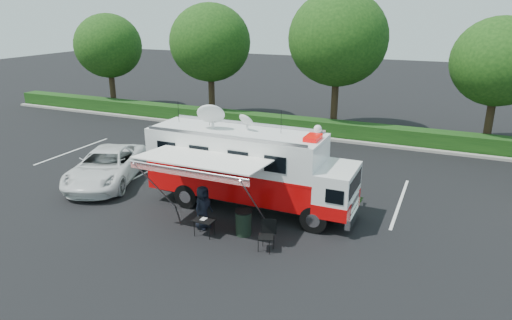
{
  "coord_description": "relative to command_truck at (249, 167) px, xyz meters",
  "views": [
    {
      "loc": [
        7.06,
        -15.5,
        7.75
      ],
      "look_at": [
        0.0,
        0.5,
        1.9
      ],
      "focal_mm": 32.0,
      "sensor_mm": 36.0,
      "label": 1
    }
  ],
  "objects": [
    {
      "name": "command_truck",
      "position": [
        0.0,
        0.0,
        0.0
      ],
      "size": [
        8.45,
        2.33,
        4.06
      ],
      "color": "black",
      "rests_on": "ground_plane"
    },
    {
      "name": "ground_plane",
      "position": [
        0.07,
        0.0,
        -1.74
      ],
      "size": [
        120.0,
        120.0,
        0.0
      ],
      "primitive_type": "plane",
      "color": "black",
      "rests_on": "ground"
    },
    {
      "name": "stall_lines",
      "position": [
        -0.43,
        3.0,
        -1.73
      ],
      "size": [
        24.12,
        5.5,
        0.01
      ],
      "color": "silver",
      "rests_on": "ground_plane"
    },
    {
      "name": "white_suv",
      "position": [
        -7.25,
        -0.06,
        -1.74
      ],
      "size": [
        4.37,
        6.14,
        1.55
      ],
      "primitive_type": "imported",
      "rotation": [
        0.0,
        0.0,
        0.36
      ],
      "color": "white",
      "rests_on": "ground_plane"
    },
    {
      "name": "folding_chair",
      "position": [
        1.96,
        -2.81,
        -1.11
      ],
      "size": [
        0.64,
        0.68,
        1.06
      ],
      "color": "black",
      "rests_on": "ground_plane"
    },
    {
      "name": "awning",
      "position": [
        -0.76,
        -2.42,
        0.87
      ],
      "size": [
        4.61,
        2.4,
        2.79
      ],
      "color": "white",
      "rests_on": "ground_plane"
    },
    {
      "name": "folding_table",
      "position": [
        -0.45,
        -2.86,
        -1.16
      ],
      "size": [
        0.75,
        0.54,
        0.63
      ],
      "color": "black",
      "rests_on": "ground_plane"
    },
    {
      "name": "trash_bin",
      "position": [
        0.78,
        -2.21,
        -1.27
      ],
      "size": [
        0.62,
        0.62,
        0.92
      ],
      "color": "black",
      "rests_on": "ground_plane"
    },
    {
      "name": "person",
      "position": [
        -0.8,
        -2.33,
        -1.74
      ],
      "size": [
        0.68,
        0.89,
        1.64
      ],
      "primitive_type": "imported",
      "rotation": [
        0.0,
        0.0,
        1.37
      ],
      "color": "black",
      "rests_on": "ground_plane"
    },
    {
      "name": "back_border",
      "position": [
        1.22,
        12.9,
        3.27
      ],
      "size": [
        60.0,
        6.14,
        8.87
      ],
      "color": "#9E998E",
      "rests_on": "ground_plane"
    }
  ]
}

